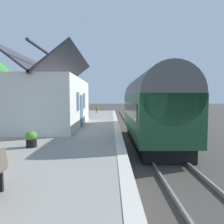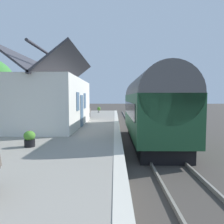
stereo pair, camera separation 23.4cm
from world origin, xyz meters
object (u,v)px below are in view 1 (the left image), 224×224
station_building (54,101)px  planter_bench_right (97,110)px  planter_edge_far (31,139)px  train (151,107)px  planter_bench_left (78,114)px  bench_platform_end (87,112)px

station_building → planter_bench_right: size_ratio=11.39×
station_building → planter_edge_far: bearing=-172.7°
train → planter_edge_far: bearing=128.5°
planter_bench_left → bench_platform_end: bearing=-108.7°
train → bench_platform_end: train is taller
station_building → planter_bench_right: station_building is taller
planter_bench_left → planter_edge_far: planter_edge_far is taller
station_building → planter_bench_left: station_building is taller
planter_bench_left → planter_bench_right: (5.87, -1.45, 0.09)m
bench_platform_end → train: bearing=-147.1°
planter_bench_left → planter_bench_right: size_ratio=1.34×
bench_platform_end → planter_edge_far: 11.90m
planter_bench_right → train: bearing=-162.6°
bench_platform_end → planter_edge_far: bearing=176.3°
train → planter_bench_left: (7.75, 5.71, -1.06)m
planter_edge_far → train: bearing=-51.5°
bench_platform_end → planter_bench_right: bench_platform_end is taller
bench_platform_end → planter_bench_left: bench_platform_end is taller
train → station_building: station_building is taller
train → planter_edge_far: train is taller
train → planter_bench_right: bearing=17.4°
train → station_building: size_ratio=1.05×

